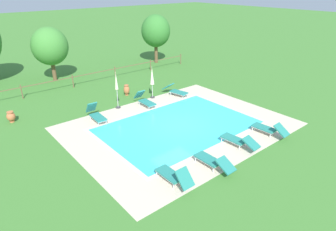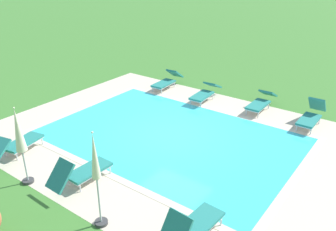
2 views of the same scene
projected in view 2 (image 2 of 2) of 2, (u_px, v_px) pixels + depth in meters
name	position (u px, v px, depth m)	size (l,w,h in m)	color
ground_plane	(170.00, 136.00, 12.36)	(160.00, 160.00, 0.00)	#3D752D
pool_deck_paving	(170.00, 136.00, 12.36)	(12.27, 9.43, 0.01)	beige
swimming_pool_water	(170.00, 136.00, 12.36)	(8.60, 5.77, 0.01)	#38C6D1
pool_coping_rim	(170.00, 136.00, 12.36)	(9.08, 6.25, 0.01)	beige
sun_lounger_north_near_steps	(81.00, 172.00, 9.61)	(0.65, 1.90, 0.96)	#237A70
sun_lounger_north_mid	(16.00, 144.00, 11.06)	(1.00, 2.09, 0.82)	#237A70
sun_lounger_north_far	(167.00, 81.00, 16.79)	(0.71, 2.05, 0.81)	#237A70
sun_lounger_north_end	(261.00, 102.00, 14.38)	(0.62, 2.07, 0.72)	#237A70
sun_lounger_south_near_corner	(205.00, 93.00, 15.35)	(0.72, 2.11, 0.71)	#237A70
sun_lounger_south_mid	(311.00, 116.00, 13.04)	(0.61, 1.90, 0.96)	#237A70
sun_lounger_south_far	(192.00, 226.00, 7.67)	(0.70, 1.85, 1.02)	#237A70
patio_umbrella_closed_row_west	(96.00, 168.00, 7.65)	(0.32, 0.32, 2.47)	#383838
patio_umbrella_closed_row_mid_west	(19.00, 134.00, 9.21)	(0.32, 0.32, 2.30)	#383838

